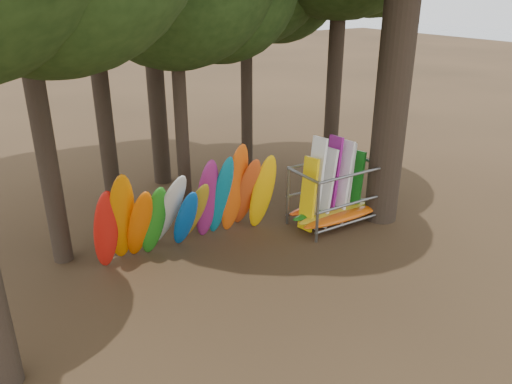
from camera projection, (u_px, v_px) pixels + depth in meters
ground at (278, 255)px, 14.29m from camera, size 120.00×120.00×0.00m
lake at (1, 48)px, 61.19m from camera, size 160.00×160.00×0.00m
kayak_row at (190, 208)px, 14.17m from camera, size 5.50×2.18×3.23m
storage_rack at (335, 196)px, 15.93m from camera, size 3.19×1.55×2.90m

